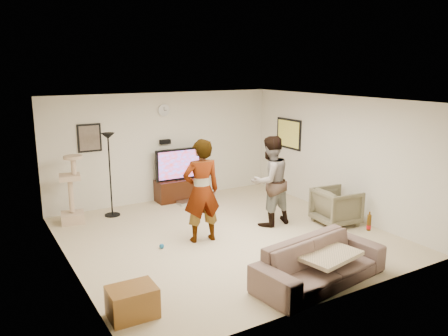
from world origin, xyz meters
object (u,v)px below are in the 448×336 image
tv (181,164)px  beer_bottle (369,223)px  tv_stand (181,189)px  person_left (201,191)px  cat_tree (71,189)px  sofa (320,263)px  person_right (270,181)px  side_table (132,302)px  armchair (336,206)px  floor_lamp (110,175)px

tv → beer_bottle: bearing=-79.1°
tv_stand → person_left: 2.70m
tv_stand → cat_tree: cat_tree is taller
cat_tree → beer_bottle: cat_tree is taller
person_left → beer_bottle: size_ratio=7.43×
sofa → beer_bottle: beer_bottle is taller
tv_stand → sofa: 4.79m
person_right → beer_bottle: bearing=89.1°
beer_bottle → side_table: beer_bottle is taller
sofa → side_table: 2.70m
cat_tree → person_right: (3.34, -2.11, 0.20)m
cat_tree → person_left: bearing=-50.4°
person_right → beer_bottle: size_ratio=7.11×
tv → cat_tree: size_ratio=0.88×
sofa → side_table: bearing=161.4°
person_left → person_right: person_left is taller
armchair → tv_stand: bearing=38.2°
sofa → armchair: size_ratio=2.66×
tv_stand → person_right: (0.78, -2.44, 0.64)m
floor_lamp → person_right: 3.30m
floor_lamp → beer_bottle: size_ratio=6.99×
sofa → armchair: armchair is taller
person_right → sofa: size_ratio=0.85×
tv_stand → side_table: tv_stand is taller
person_right → armchair: bearing=146.5°
tv_stand → beer_bottle: beer_bottle is taller
person_right → tv: bearing=-76.7°
tv_stand → person_left: size_ratio=0.64×
person_right → floor_lamp: bearing=-44.5°
tv → cat_tree: (-2.56, -0.33, -0.17)m
floor_lamp → beer_bottle: floor_lamp is taller
sofa → floor_lamp: bearing=103.2°
cat_tree → side_table: cat_tree is taller
tv → person_right: (0.78, -2.44, 0.03)m
tv → beer_bottle: 4.88m
person_right → sofa: (-0.82, -2.36, -0.58)m
armchair → person_right: bearing=66.9°
floor_lamp → cat_tree: floor_lamp is taller
tv → side_table: (-2.69, -4.28, -0.66)m
beer_bottle → person_left: bearing=126.3°
person_right → sofa: person_right is taller
floor_lamp → beer_bottle: 5.22m
cat_tree → beer_bottle: size_ratio=5.54×
tv_stand → side_table: size_ratio=2.03×
tv_stand → beer_bottle: bearing=-79.1°
person_right → armchair: size_ratio=2.25×
tv → armchair: (1.94, -3.08, -0.50)m
sofa → cat_tree: bearing=111.7°
armchair → side_table: armchair is taller
beer_bottle → cat_tree: bearing=128.0°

